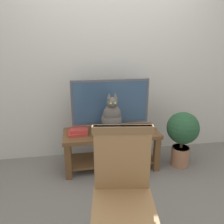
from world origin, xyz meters
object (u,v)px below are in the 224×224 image
tv_stand (111,143)px  media_box (112,132)px  book_stack (78,132)px  potted_plant (182,133)px  wooden_chair (123,188)px  tv (110,104)px  cat (112,117)px

tv_stand → media_box: bearing=-97.9°
book_stack → potted_plant: potted_plant is taller
tv_stand → wooden_chair: size_ratio=1.16×
potted_plant → tv_stand: bearing=172.8°
media_box → book_stack: size_ratio=1.60×
tv → book_stack: bearing=-169.4°
media_box → book_stack: 0.40m
tv → book_stack: size_ratio=3.84×
cat → potted_plant: bearing=0.5°
tv → cat: tv is taller
tv → wooden_chair: (-0.11, -1.28, -0.24)m
cat → book_stack: 0.45m
tv → media_box: size_ratio=2.40×
wooden_chair → book_stack: wooden_chair is taller
media_box → wooden_chair: wooden_chair is taller
tv_stand → book_stack: book_stack is taller
cat → wooden_chair: size_ratio=0.45×
cat → media_box: bearing=94.5°
cat → tv: bearing=86.0°
book_stack → potted_plant: 1.29m
media_box → cat: cat is taller
book_stack → cat: bearing=-16.4°
tv_stand → cat: bearing=-96.4°
cat → book_stack: size_ratio=1.87×
cat → book_stack: bearing=163.6°
tv → media_box: (-0.01, -0.17, -0.30)m
tv_stand → media_box: media_box is taller
tv → cat: bearing=-94.0°
media_box → cat: size_ratio=0.86×
wooden_chair → potted_plant: bearing=47.8°
tv_stand → potted_plant: size_ratio=1.63×
wooden_chair → cat: bearing=84.7°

